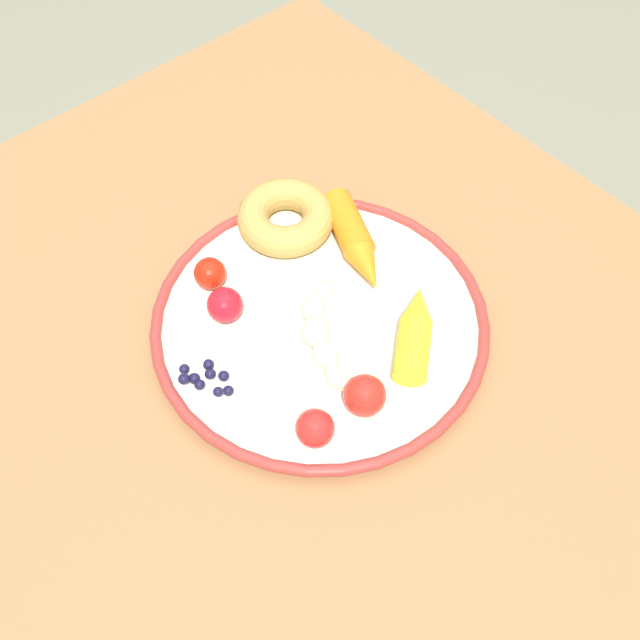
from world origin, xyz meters
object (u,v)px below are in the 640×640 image
(tomato_extra, at_px, (365,396))
(banana, at_px, (321,332))
(carrot_orange, at_px, (356,243))
(donut, at_px, (286,217))
(blueberry_pile, at_px, (205,378))
(tomato_near, at_px, (210,273))
(carrot_yellow, at_px, (415,331))
(tomato_far, at_px, (225,305))
(dining_table, at_px, (297,390))
(plate, at_px, (320,322))
(tomato_mid, at_px, (315,428))

(tomato_extra, bearing_deg, banana, -13.33)
(carrot_orange, bearing_deg, donut, 23.55)
(blueberry_pile, relative_size, tomato_extra, 1.42)
(blueberry_pile, xyz_separation_m, tomato_near, (0.09, -0.08, 0.01))
(carrot_yellow, height_order, tomato_far, tomato_far)
(donut, bearing_deg, tomato_near, 94.82)
(carrot_orange, xyz_separation_m, donut, (0.08, 0.03, 0.00))
(dining_table, height_order, donut, donut)
(carrot_orange, bearing_deg, dining_table, 106.51)
(plate, height_order, carrot_yellow, carrot_yellow)
(donut, height_order, tomato_extra, tomato_extra)
(carrot_yellow, bearing_deg, plate, 33.67)
(blueberry_pile, bearing_deg, dining_table, -94.74)
(carrot_orange, relative_size, tomato_near, 4.04)
(carrot_orange, xyz_separation_m, tomato_extra, (-0.15, 0.12, 0.00))
(carrot_orange, xyz_separation_m, tomato_mid, (-0.14, 0.18, 0.00))
(donut, height_order, tomato_far, tomato_far)
(blueberry_pile, height_order, tomato_mid, tomato_mid)
(donut, height_order, tomato_mid, tomato_mid)
(plate, distance_m, carrot_yellow, 0.10)
(tomato_near, relative_size, tomato_mid, 0.94)
(plate, bearing_deg, carrot_yellow, -146.33)
(carrot_yellow, distance_m, tomato_far, 0.19)
(dining_table, bearing_deg, plate, -105.51)
(donut, distance_m, tomato_near, 0.11)
(banana, bearing_deg, tomato_extra, 166.67)
(dining_table, distance_m, tomato_near, 0.17)
(banana, xyz_separation_m, tomato_far, (0.09, 0.05, 0.01))
(tomato_far, height_order, tomato_extra, tomato_extra)
(carrot_orange, bearing_deg, banana, 120.71)
(tomato_extra, bearing_deg, tomato_mid, 84.66)
(dining_table, height_order, plate, plate)
(tomato_near, bearing_deg, dining_table, -165.07)
(tomato_near, bearing_deg, tomato_extra, -174.49)
(tomato_far, bearing_deg, tomato_mid, 172.39)
(carrot_yellow, relative_size, tomato_mid, 2.90)
(carrot_orange, bearing_deg, tomato_extra, 139.74)
(tomato_extra, bearing_deg, carrot_orange, -40.26)
(carrot_orange, distance_m, blueberry_pile, 0.22)
(carrot_orange, height_order, blueberry_pile, carrot_orange)
(dining_table, height_order, carrot_yellow, carrot_yellow)
(tomato_mid, bearing_deg, carrot_yellow, -83.29)
(plate, relative_size, carrot_orange, 2.51)
(carrot_yellow, height_order, tomato_extra, tomato_extra)
(donut, relative_size, tomato_extra, 2.64)
(carrot_yellow, bearing_deg, tomato_far, 39.74)
(dining_table, bearing_deg, donut, -36.19)
(banana, xyz_separation_m, tomato_near, (0.13, 0.04, 0.00))
(dining_table, relative_size, tomato_far, 24.98)
(banana, distance_m, tomato_mid, 0.11)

